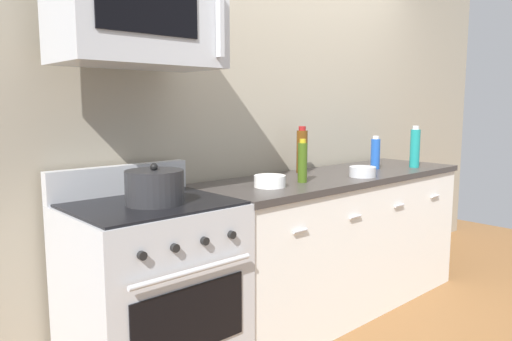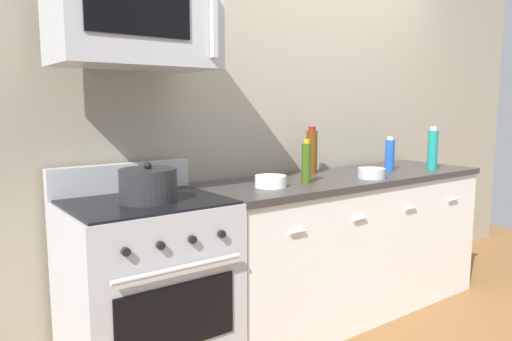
{
  "view_description": "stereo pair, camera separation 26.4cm",
  "coord_description": "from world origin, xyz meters",
  "px_view_note": "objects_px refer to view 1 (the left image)",
  "views": [
    {
      "loc": [
        -2.54,
        -1.99,
        1.38
      ],
      "look_at": [
        -0.79,
        -0.05,
        1.02
      ],
      "focal_mm": 33.82,
      "sensor_mm": 36.0,
      "label": 1
    },
    {
      "loc": [
        -2.34,
        -2.15,
        1.38
      ],
      "look_at": [
        -0.79,
        -0.05,
        1.02
      ],
      "focal_mm": 33.82,
      "sensor_mm": 36.0,
      "label": 2
    }
  ],
  "objects_px": {
    "range_oven": "(152,294)",
    "bottle_sparkling_teal": "(415,148)",
    "bowl_white_ceramic": "(270,181)",
    "bottle_wine_amber": "(302,151)",
    "stockpot": "(155,187)",
    "bottle_olive_oil": "(303,162)",
    "microwave": "(139,22)",
    "bottle_soda_blue": "(375,153)",
    "bowl_steel_prep": "(363,171)"
  },
  "relations": [
    {
      "from": "range_oven",
      "to": "bowl_white_ceramic",
      "type": "bearing_deg",
      "value": -5.26
    },
    {
      "from": "bottle_wine_amber",
      "to": "bottle_sparkling_teal",
      "type": "relative_size",
      "value": 1.03
    },
    {
      "from": "microwave",
      "to": "bowl_white_ceramic",
      "type": "relative_size",
      "value": 4.21
    },
    {
      "from": "range_oven",
      "to": "bowl_steel_prep",
      "type": "relative_size",
      "value": 6.35
    },
    {
      "from": "bottle_sparkling_teal",
      "to": "stockpot",
      "type": "bearing_deg",
      "value": 176.93
    },
    {
      "from": "microwave",
      "to": "bottle_wine_amber",
      "type": "height_order",
      "value": "microwave"
    },
    {
      "from": "bottle_soda_blue",
      "to": "bowl_white_ceramic",
      "type": "xyz_separation_m",
      "value": [
        -1.09,
        -0.05,
        -0.08
      ]
    },
    {
      "from": "bottle_olive_oil",
      "to": "bottle_soda_blue",
      "type": "relative_size",
      "value": 1.09
    },
    {
      "from": "microwave",
      "to": "bottle_wine_amber",
      "type": "relative_size",
      "value": 2.37
    },
    {
      "from": "bottle_wine_amber",
      "to": "bottle_soda_blue",
      "type": "bearing_deg",
      "value": -22.95
    },
    {
      "from": "bottle_sparkling_teal",
      "to": "bowl_white_ceramic",
      "type": "distance_m",
      "value": 1.39
    },
    {
      "from": "range_oven",
      "to": "bottle_wine_amber",
      "type": "relative_size",
      "value": 3.41
    },
    {
      "from": "microwave",
      "to": "bottle_wine_amber",
      "type": "distance_m",
      "value": 1.46
    },
    {
      "from": "bowl_white_ceramic",
      "to": "bottle_soda_blue",
      "type": "bearing_deg",
      "value": 2.4
    },
    {
      "from": "bottle_olive_oil",
      "to": "bottle_soda_blue",
      "type": "xyz_separation_m",
      "value": [
        0.84,
        0.06,
        -0.01
      ]
    },
    {
      "from": "range_oven",
      "to": "bottle_wine_amber",
      "type": "xyz_separation_m",
      "value": [
        1.29,
        0.2,
        0.6
      ]
    },
    {
      "from": "range_oven",
      "to": "bottle_wine_amber",
      "type": "distance_m",
      "value": 1.43
    },
    {
      "from": "microwave",
      "to": "bottle_olive_oil",
      "type": "relative_size",
      "value": 2.88
    },
    {
      "from": "bowl_steel_prep",
      "to": "bottle_wine_amber",
      "type": "bearing_deg",
      "value": 110.56
    },
    {
      "from": "range_oven",
      "to": "bottle_olive_oil",
      "type": "bearing_deg",
      "value": -4.68
    },
    {
      "from": "range_oven",
      "to": "bottle_soda_blue",
      "type": "xyz_separation_m",
      "value": [
        1.82,
        -0.02,
        0.56
      ]
    },
    {
      "from": "bottle_olive_oil",
      "to": "bottle_sparkling_teal",
      "type": "xyz_separation_m",
      "value": [
        1.13,
        -0.09,
        0.02
      ]
    },
    {
      "from": "bottle_olive_oil",
      "to": "bowl_steel_prep",
      "type": "relative_size",
      "value": 1.53
    },
    {
      "from": "bottle_soda_blue",
      "to": "bottle_olive_oil",
      "type": "bearing_deg",
      "value": -175.95
    },
    {
      "from": "microwave",
      "to": "bowl_white_ceramic",
      "type": "bearing_deg",
      "value": -8.75
    },
    {
      "from": "stockpot",
      "to": "bottle_sparkling_teal",
      "type": "bearing_deg",
      "value": -3.07
    },
    {
      "from": "range_oven",
      "to": "bottle_sparkling_teal",
      "type": "distance_m",
      "value": 2.2
    },
    {
      "from": "bottle_olive_oil",
      "to": "bottle_soda_blue",
      "type": "distance_m",
      "value": 0.84
    },
    {
      "from": "range_oven",
      "to": "bowl_steel_prep",
      "type": "height_order",
      "value": "range_oven"
    },
    {
      "from": "bowl_white_ceramic",
      "to": "range_oven",
      "type": "bearing_deg",
      "value": 174.74
    },
    {
      "from": "bottle_olive_oil",
      "to": "stockpot",
      "type": "xyz_separation_m",
      "value": [
        -0.98,
        0.03,
        -0.04
      ]
    },
    {
      "from": "bottle_sparkling_teal",
      "to": "stockpot",
      "type": "relative_size",
      "value": 1.13
    },
    {
      "from": "microwave",
      "to": "bowl_steel_prep",
      "type": "distance_m",
      "value": 1.66
    },
    {
      "from": "bottle_wine_amber",
      "to": "stockpot",
      "type": "distance_m",
      "value": 1.31
    },
    {
      "from": "bottle_soda_blue",
      "to": "bowl_steel_prep",
      "type": "bearing_deg",
      "value": -156.65
    },
    {
      "from": "microwave",
      "to": "stockpot",
      "type": "height_order",
      "value": "microwave"
    },
    {
      "from": "bottle_soda_blue",
      "to": "bottle_sparkling_teal",
      "type": "xyz_separation_m",
      "value": [
        0.29,
        -0.15,
        0.03
      ]
    },
    {
      "from": "bowl_white_ceramic",
      "to": "microwave",
      "type": "bearing_deg",
      "value": 171.25
    },
    {
      "from": "bottle_wine_amber",
      "to": "stockpot",
      "type": "height_order",
      "value": "bottle_wine_amber"
    },
    {
      "from": "range_oven",
      "to": "bottle_wine_amber",
      "type": "bearing_deg",
      "value": 9.02
    },
    {
      "from": "stockpot",
      "to": "bottle_olive_oil",
      "type": "bearing_deg",
      "value": -1.58
    },
    {
      "from": "bottle_soda_blue",
      "to": "bottle_sparkling_teal",
      "type": "distance_m",
      "value": 0.32
    },
    {
      "from": "microwave",
      "to": "bottle_olive_oil",
      "type": "distance_m",
      "value": 1.21
    },
    {
      "from": "microwave",
      "to": "bowl_white_ceramic",
      "type": "height_order",
      "value": "microwave"
    },
    {
      "from": "bottle_olive_oil",
      "to": "bottle_soda_blue",
      "type": "bearing_deg",
      "value": 4.05
    },
    {
      "from": "bottle_wine_amber",
      "to": "stockpot",
      "type": "relative_size",
      "value": 1.16
    },
    {
      "from": "bottle_wine_amber",
      "to": "bowl_white_ceramic",
      "type": "xyz_separation_m",
      "value": [
        -0.56,
        -0.27,
        -0.11
      ]
    },
    {
      "from": "bottle_olive_oil",
      "to": "bottle_soda_blue",
      "type": "height_order",
      "value": "bottle_olive_oil"
    },
    {
      "from": "bottle_wine_amber",
      "to": "bowl_steel_prep",
      "type": "bearing_deg",
      "value": -69.44
    },
    {
      "from": "bowl_steel_prep",
      "to": "bowl_white_ceramic",
      "type": "bearing_deg",
      "value": 170.36
    }
  ]
}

